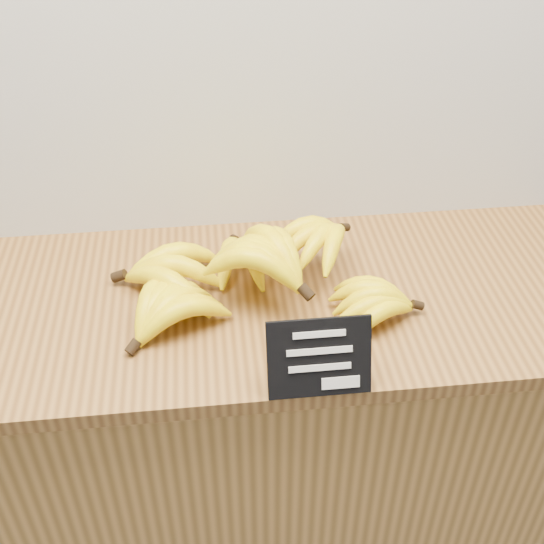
{
  "coord_description": "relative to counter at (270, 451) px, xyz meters",
  "views": [
    {
      "loc": [
        -0.01,
        1.74,
        1.76
      ],
      "look_at": [
        0.09,
        2.7,
        1.02
      ],
      "focal_mm": 45.0,
      "sensor_mm": 36.0,
      "label": 1
    }
  ],
  "objects": [
    {
      "name": "banana_pile",
      "position": [
        -0.05,
        0.0,
        0.53
      ],
      "size": [
        0.58,
        0.38,
        0.13
      ],
      "color": "#FDEA0A",
      "rests_on": "counter_top"
    },
    {
      "name": "chalkboard_sign",
      "position": [
        0.05,
        -0.25,
        0.54
      ],
      "size": [
        0.17,
        0.05,
        0.13
      ],
      "primitive_type": "cube",
      "rotation": [
        -0.34,
        0.0,
        0.0
      ],
      "color": "black",
      "rests_on": "counter_top"
    },
    {
      "name": "counter_top",
      "position": [
        -0.0,
        0.0,
        0.47
      ],
      "size": [
        1.32,
        0.54,
        0.03
      ],
      "primitive_type": "cube",
      "color": "brown",
      "rests_on": "counter"
    },
    {
      "name": "counter",
      "position": [
        0.0,
        0.0,
        0.0
      ],
      "size": [
        1.31,
        0.5,
        0.9
      ],
      "primitive_type": "cube",
      "color": "#AC7A37",
      "rests_on": "ground"
    }
  ]
}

